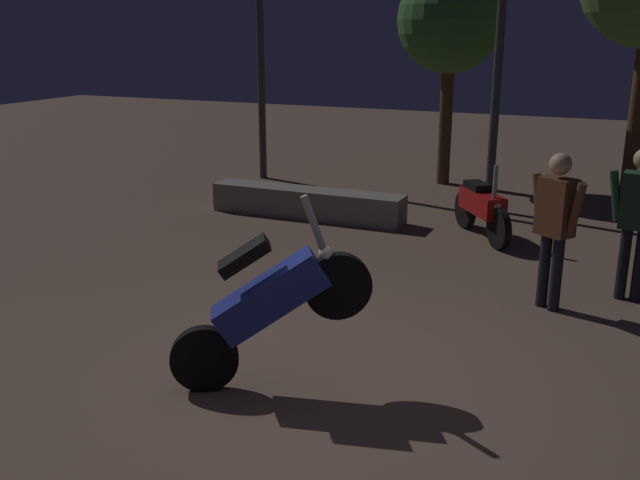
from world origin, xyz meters
TOP-DOWN VIEW (x-y plane):
  - ground_plane at (0.00, 0.00)m, footprint 40.00×40.00m
  - motorcycle_blue_foreground at (-0.14, -0.22)m, footprint 1.48×0.94m
  - motorcycle_red_parked_left at (0.56, 4.88)m, footprint 1.06×1.40m
  - person_rider_beside at (2.54, 3.11)m, footprint 0.67×0.27m
  - person_bystander_far at (1.76, 2.50)m, footprint 0.60×0.44m
  - tree_center_bg at (-0.85, 8.28)m, footprint 1.93×1.93m
  - planter_wall_low at (-2.18, 4.94)m, footprint 3.13×0.50m

SIDE VIEW (x-z plane):
  - ground_plane at x=0.00m, z-range 0.00..0.00m
  - planter_wall_low at x=-2.18m, z-range 0.00..0.45m
  - motorcycle_red_parked_left at x=0.56m, z-range -0.12..0.99m
  - motorcycle_blue_foreground at x=-0.14m, z-range -0.07..1.56m
  - person_bystander_far at x=1.76m, z-range 0.16..1.83m
  - person_rider_beside at x=2.54m, z-range 0.16..1.84m
  - tree_center_bg at x=-0.85m, z-range 0.99..4.96m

